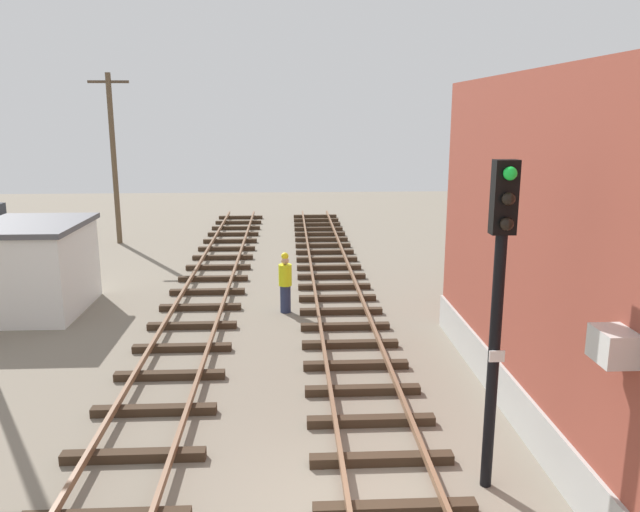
{
  "coord_description": "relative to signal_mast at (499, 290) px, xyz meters",
  "views": [
    {
      "loc": [
        -1.01,
        -8.27,
        5.92
      ],
      "look_at": [
        -0.09,
        9.52,
        1.86
      ],
      "focal_mm": 35.0,
      "sensor_mm": 36.0,
      "label": 1
    }
  ],
  "objects": [
    {
      "name": "signal_mast",
      "position": [
        0.0,
        0.0,
        0.0
      ],
      "size": [
        0.36,
        0.4,
        5.28
      ],
      "color": "black",
      "rests_on": "ground"
    },
    {
      "name": "track_near_building",
      "position": [
        -1.61,
        -0.67,
        -3.19
      ],
      "size": [
        2.5,
        56.78,
        0.32
      ],
      "color": "#38281C",
      "rests_on": "ground"
    },
    {
      "name": "utility_pole_far",
      "position": [
        -11.11,
        20.23,
        0.73
      ],
      "size": [
        1.8,
        0.24,
        7.72
      ],
      "color": "brown",
      "rests_on": "ground"
    },
    {
      "name": "control_hut",
      "position": [
        -10.88,
        9.83,
        -1.93
      ],
      "size": [
        3.0,
        3.8,
        2.76
      ],
      "color": "silver",
      "rests_on": "ground"
    },
    {
      "name": "track_worker_foreground",
      "position": [
        -3.29,
        9.32,
        -2.39
      ],
      "size": [
        0.4,
        0.4,
        1.87
      ],
      "color": "#262D4C",
      "rests_on": "ground"
    }
  ]
}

